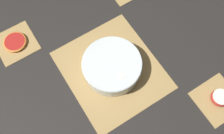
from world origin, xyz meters
name	(u,v)px	position (x,y,z in m)	size (l,w,h in m)	color
ground_plane	(112,70)	(0.00, 0.00, 0.00)	(6.00, 6.00, 0.00)	black
bamboo_mat_center	(112,70)	(0.00, 0.00, 0.00)	(0.42, 0.37, 0.01)	#A8844C
coaster_mat_near_left	(16,43)	(-0.33, -0.29, 0.00)	(0.17, 0.17, 0.01)	#A8844C
coaster_mat_far_right	(217,100)	(0.33, 0.29, 0.00)	(0.17, 0.17, 0.01)	#A8844C
fruit_salad_bowl	(112,66)	(0.00, 0.00, 0.05)	(0.24, 0.24, 0.07)	silver
apple_half	(220,98)	(0.33, 0.29, 0.03)	(0.07, 0.07, 0.04)	#B72D23
grapefruit_slice	(15,42)	(-0.33, -0.29, 0.01)	(0.10, 0.10, 0.01)	#B2231E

